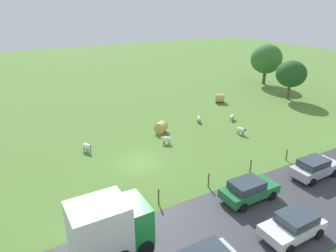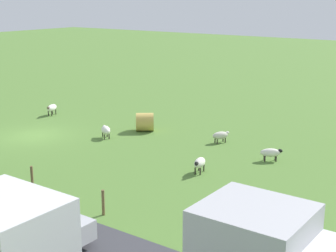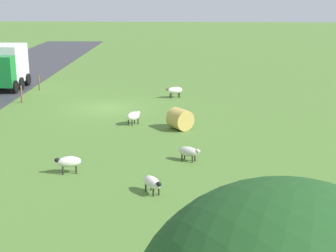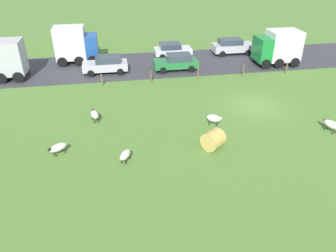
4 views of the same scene
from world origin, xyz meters
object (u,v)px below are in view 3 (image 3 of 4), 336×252
object	(u,v)px
sheep_4	(175,90)
truck_0	(5,66)
sheep_2	(189,152)
sheep_3	(133,116)
hay_bale_1	(336,217)
sheep_1	(152,183)
hay_bale_0	(180,119)
sheep_0	(69,162)

from	to	relation	value
sheep_4	truck_0	bearing A→B (deg)	-10.45
sheep_2	truck_0	xyz separation A→B (m)	(14.35, -16.10, 1.39)
sheep_2	truck_0	size ratio (longest dim) A/B	0.27
sheep_2	sheep_3	world-z (taller)	sheep_3
sheep_2	sheep_4	distance (m)	13.69
sheep_3	truck_0	world-z (taller)	truck_0
hay_bale_1	truck_0	size ratio (longest dim) A/B	0.29
sheep_1	sheep_4	bearing A→B (deg)	-91.13
truck_0	sheep_1	bearing A→B (deg)	122.88
sheep_1	sheep_2	size ratio (longest dim) A/B	1.02
hay_bale_1	sheep_1	bearing A→B (deg)	-26.43
hay_bale_0	sheep_0	bearing A→B (deg)	56.79
sheep_1	hay_bale_1	xyz separation A→B (m)	(-6.27, 3.12, 0.15)
sheep_0	sheep_1	xyz separation A→B (m)	(-3.80, 2.06, -0.07)
sheep_0	sheep_3	xyz separation A→B (m)	(-1.95, -8.09, -0.02)
sheep_0	hay_bale_0	world-z (taller)	hay_bale_0
sheep_2	hay_bale_0	xyz separation A→B (m)	(0.52, -5.36, 0.14)
hay_bale_0	hay_bale_1	world-z (taller)	hay_bale_1
sheep_0	truck_0	bearing A→B (deg)	-63.04
sheep_1	sheep_3	size ratio (longest dim) A/B	1.06
sheep_1	sheep_2	xyz separation A→B (m)	(-1.42, -3.90, -0.01)
sheep_0	sheep_2	world-z (taller)	sheep_0
sheep_3	hay_bale_0	distance (m)	2.90
sheep_0	sheep_3	size ratio (longest dim) A/B	1.10
sheep_0	sheep_2	distance (m)	5.54
sheep_4	sheep_0	bearing A→B (deg)	75.00
sheep_1	truck_0	world-z (taller)	truck_0
hay_bale_0	sheep_3	bearing A→B (deg)	-17.95
sheep_2	hay_bale_1	world-z (taller)	hay_bale_1
sheep_2	hay_bale_1	size ratio (longest dim) A/B	0.92
sheep_1	hay_bale_1	size ratio (longest dim) A/B	0.93
sheep_0	hay_bale_0	size ratio (longest dim) A/B	1.01
sheep_4	truck_0	size ratio (longest dim) A/B	0.30
sheep_4	hay_bale_1	bearing A→B (deg)	106.00
sheep_4	hay_bale_0	bearing A→B (deg)	93.86
sheep_0	sheep_3	bearing A→B (deg)	-103.54
sheep_0	sheep_4	size ratio (longest dim) A/B	0.93
sheep_0	sheep_2	xyz separation A→B (m)	(-5.22, -1.83, -0.07)
sheep_3	hay_bale_0	size ratio (longest dim) A/B	0.92
sheep_1	sheep_3	bearing A→B (deg)	-79.64
sheep_0	hay_bale_1	distance (m)	11.33
sheep_0	hay_bale_1	bearing A→B (deg)	152.79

